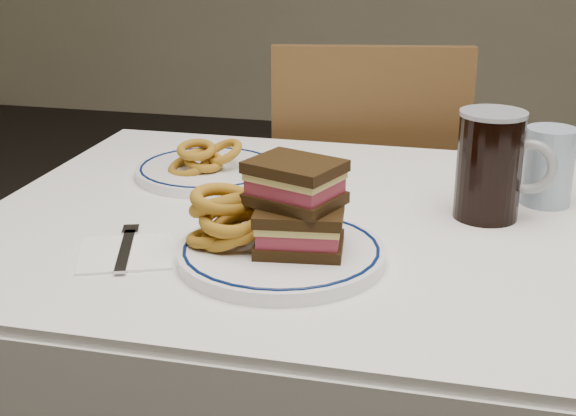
% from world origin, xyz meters
% --- Properties ---
extents(dining_table, '(1.27, 0.87, 0.75)m').
position_xyz_m(dining_table, '(0.00, 0.00, 0.64)').
color(dining_table, silver).
rests_on(dining_table, floor).
extents(chair_far, '(0.50, 0.50, 0.93)m').
position_xyz_m(chair_far, '(-0.12, 0.66, 0.51)').
color(chair_far, '#483117').
rests_on(chair_far, floor).
extents(main_plate, '(0.28, 0.28, 0.02)m').
position_xyz_m(main_plate, '(-0.12, -0.18, 0.76)').
color(main_plate, white).
rests_on(main_plate, dining_table).
extents(reuben_sandwich, '(0.14, 0.13, 0.12)m').
position_xyz_m(reuben_sandwich, '(-0.10, -0.17, 0.83)').
color(reuben_sandwich, black).
rests_on(reuben_sandwich, main_plate).
extents(onion_rings_main, '(0.13, 0.12, 0.10)m').
position_xyz_m(onion_rings_main, '(-0.20, -0.17, 0.80)').
color(onion_rings_main, brown).
rests_on(onion_rings_main, main_plate).
extents(ketchup_ramekin, '(0.05, 0.05, 0.03)m').
position_xyz_m(ketchup_ramekin, '(-0.17, -0.09, 0.79)').
color(ketchup_ramekin, silver).
rests_on(ketchup_ramekin, main_plate).
extents(beer_mug, '(0.15, 0.10, 0.17)m').
position_xyz_m(beer_mug, '(0.15, 0.06, 0.84)').
color(beer_mug, black).
rests_on(beer_mug, dining_table).
extents(water_glass, '(0.08, 0.08, 0.13)m').
position_xyz_m(water_glass, '(0.24, 0.15, 0.81)').
color(water_glass, '#9BAFC8').
rests_on(water_glass, dining_table).
extents(far_plate, '(0.26, 0.26, 0.02)m').
position_xyz_m(far_plate, '(-0.34, 0.16, 0.76)').
color(far_plate, white).
rests_on(far_plate, dining_table).
extents(onion_rings_far, '(0.14, 0.11, 0.07)m').
position_xyz_m(onion_rings_far, '(-0.34, 0.14, 0.79)').
color(onion_rings_far, brown).
rests_on(onion_rings_far, far_plate).
extents(napkin_fork, '(0.17, 0.18, 0.01)m').
position_xyz_m(napkin_fork, '(-0.34, -0.20, 0.75)').
color(napkin_fork, white).
rests_on(napkin_fork, dining_table).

